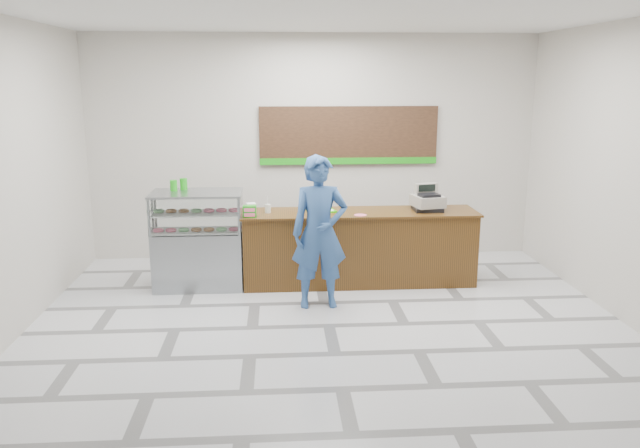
{
  "coord_description": "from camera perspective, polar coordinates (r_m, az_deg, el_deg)",
  "views": [
    {
      "loc": [
        -0.57,
        -6.81,
        2.84
      ],
      "look_at": [
        -0.04,
        0.9,
        1.01
      ],
      "focal_mm": 35.0,
      "sensor_mm": 36.0,
      "label": 1
    }
  ],
  "objects": [
    {
      "name": "floor",
      "position": [
        7.4,
        0.82,
        -9.28
      ],
      "size": [
        7.0,
        7.0,
        0.0
      ],
      "primitive_type": "plane",
      "color": "silver",
      "rests_on": "ground"
    },
    {
      "name": "donut_decal",
      "position": [
        8.39,
        3.72,
        0.82
      ],
      "size": [
        0.17,
        0.17,
        0.0
      ],
      "primitive_type": "cylinder",
      "color": "pink",
      "rests_on": "sales_counter"
    },
    {
      "name": "green_cup_right",
      "position": [
        8.78,
        -12.36,
        3.6
      ],
      "size": [
        0.1,
        0.1,
        0.15
      ],
      "primitive_type": "cylinder",
      "color": "#1A9914",
      "rests_on": "display_case"
    },
    {
      "name": "green_cup_left",
      "position": [
        8.71,
        -13.24,
        3.45
      ],
      "size": [
        0.09,
        0.09,
        0.15
      ],
      "primitive_type": "cylinder",
      "color": "#1A9914",
      "rests_on": "display_case"
    },
    {
      "name": "promo_box",
      "position": [
        8.3,
        -6.45,
        1.16
      ],
      "size": [
        0.18,
        0.12,
        0.15
      ],
      "primitive_type": "cube",
      "rotation": [
        0.0,
        0.0,
        -0.04
      ],
      "color": "#1A9914",
      "rests_on": "sales_counter"
    },
    {
      "name": "menu_board",
      "position": [
        9.87,
        2.65,
        8.0
      ],
      "size": [
        2.8,
        0.06,
        0.9
      ],
      "color": "black",
      "rests_on": "back_wall"
    },
    {
      "name": "ceiling",
      "position": [
        6.86,
        0.93,
        18.82
      ],
      "size": [
        7.0,
        7.0,
        0.0
      ],
      "primitive_type": "plane",
      "rotation": [
        3.14,
        0.0,
        0.0
      ],
      "color": "silver",
      "rests_on": "back_wall"
    },
    {
      "name": "napkin_box",
      "position": [
        8.7,
        -6.33,
        1.56
      ],
      "size": [
        0.15,
        0.15,
        0.11
      ],
      "primitive_type": "cube",
      "rotation": [
        0.0,
        0.0,
        0.22
      ],
      "color": "white",
      "rests_on": "sales_counter"
    },
    {
      "name": "display_case",
      "position": [
        8.7,
        -11.05,
        -1.36
      ],
      "size": [
        1.22,
        0.72,
        1.33
      ],
      "color": "gray",
      "rests_on": "floor"
    },
    {
      "name": "serving_tray",
      "position": [
        8.61,
        0.14,
        1.23
      ],
      "size": [
        0.42,
        0.35,
        0.02
      ],
      "rotation": [
        0.0,
        0.0,
        0.23
      ],
      "color": "#2BD200",
      "rests_on": "sales_counter"
    },
    {
      "name": "customer",
      "position": [
        7.74,
        -0.04,
        -0.77
      ],
      "size": [
        0.72,
        0.49,
        1.92
      ],
      "primitive_type": "imported",
      "rotation": [
        0.0,
        0.0,
        0.05
      ],
      "color": "#2E538D",
      "rests_on": "floor"
    },
    {
      "name": "sales_counter",
      "position": [
        8.74,
        3.59,
        -2.14
      ],
      "size": [
        3.26,
        0.76,
        1.03
      ],
      "color": "#553210",
      "rests_on": "floor"
    },
    {
      "name": "cash_register",
      "position": [
        8.79,
        9.79,
        2.12
      ],
      "size": [
        0.46,
        0.48,
        0.36
      ],
      "rotation": [
        0.0,
        0.0,
        0.22
      ],
      "color": "black",
      "rests_on": "sales_counter"
    },
    {
      "name": "back_wall",
      "position": [
        9.88,
        -0.58,
        6.96
      ],
      "size": [
        7.0,
        0.0,
        7.0
      ],
      "primitive_type": "plane",
      "rotation": [
        1.57,
        0.0,
        0.0
      ],
      "color": "beige",
      "rests_on": "floor"
    },
    {
      "name": "card_terminal",
      "position": [
        8.89,
        10.59,
        1.45
      ],
      "size": [
        0.13,
        0.18,
        0.04
      ],
      "primitive_type": "cube",
      "rotation": [
        0.0,
        0.0,
        -0.29
      ],
      "color": "black",
      "rests_on": "sales_counter"
    },
    {
      "name": "straw_cup",
      "position": [
        8.54,
        -4.8,
        1.42
      ],
      "size": [
        0.08,
        0.08,
        0.12
      ],
      "primitive_type": "cylinder",
      "color": "silver",
      "rests_on": "sales_counter"
    }
  ]
}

